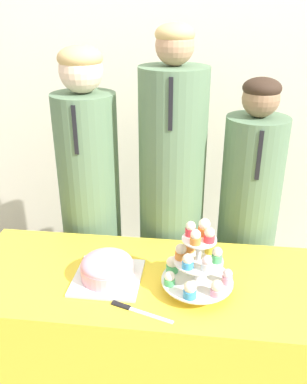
% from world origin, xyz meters
% --- Properties ---
extents(wall_back, '(9.00, 0.06, 2.70)m').
position_xyz_m(wall_back, '(0.00, 1.53, 1.35)').
color(wall_back, beige).
rests_on(wall_back, ground_plane).
extents(table, '(1.52, 0.59, 0.71)m').
position_xyz_m(table, '(0.00, 0.30, 0.36)').
color(table, yellow).
rests_on(table, ground_plane).
extents(round_cake, '(0.27, 0.27, 0.11)m').
position_xyz_m(round_cake, '(-0.17, 0.27, 0.76)').
color(round_cake, white).
rests_on(round_cake, table).
extents(cake_knife, '(0.24, 0.09, 0.01)m').
position_xyz_m(cake_knife, '(-0.04, 0.10, 0.71)').
color(cake_knife, silver).
rests_on(cake_knife, table).
extents(cupcake_stand, '(0.27, 0.27, 0.29)m').
position_xyz_m(cupcake_stand, '(0.18, 0.24, 0.84)').
color(cupcake_stand, silver).
rests_on(cupcake_stand, table).
extents(student_0, '(0.30, 0.31, 1.55)m').
position_xyz_m(student_0, '(-0.37, 0.78, 0.74)').
color(student_0, '#567556').
rests_on(student_0, ground_plane).
extents(student_1, '(0.32, 0.32, 1.64)m').
position_xyz_m(student_1, '(0.04, 0.78, 0.77)').
color(student_1, '#567556').
rests_on(student_1, ground_plane).
extents(student_2, '(0.29, 0.29, 1.43)m').
position_xyz_m(student_2, '(0.42, 0.78, 0.67)').
color(student_2, '#567556').
rests_on(student_2, ground_plane).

